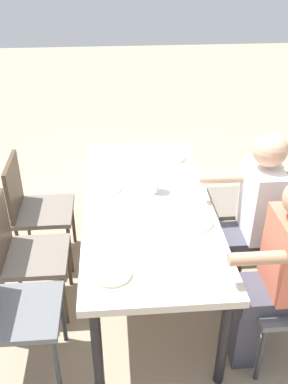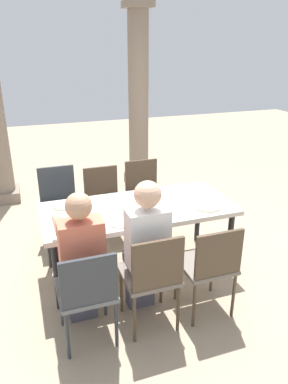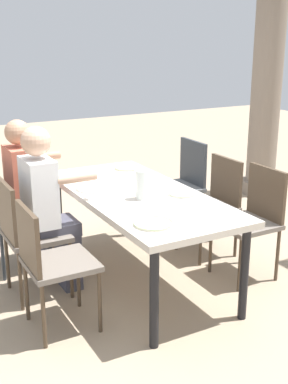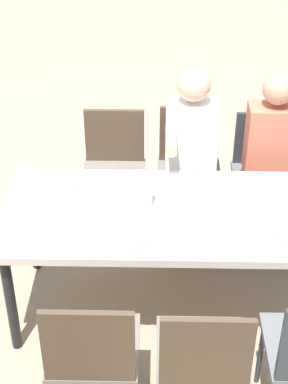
{
  "view_description": "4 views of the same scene",
  "coord_description": "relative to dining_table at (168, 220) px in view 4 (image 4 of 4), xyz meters",
  "views": [
    {
      "loc": [
        -2.45,
        0.22,
        2.32
      ],
      "look_at": [
        0.09,
        0.02,
        0.76
      ],
      "focal_mm": 40.02,
      "sensor_mm": 36.0,
      "label": 1
    },
    {
      "loc": [
        -1.03,
        -3.14,
        2.25
      ],
      "look_at": [
        0.09,
        0.08,
        0.85
      ],
      "focal_mm": 33.99,
      "sensor_mm": 36.0,
      "label": 2
    },
    {
      "loc": [
        3.27,
        -1.73,
        1.89
      ],
      "look_at": [
        0.06,
        0.02,
        0.75
      ],
      "focal_mm": 46.94,
      "sensor_mm": 36.0,
      "label": 3
    },
    {
      "loc": [
        0.08,
        2.87,
        2.8
      ],
      "look_at": [
        0.14,
        0.02,
        0.87
      ],
      "focal_mm": 58.21,
      "sensor_mm": 36.0,
      "label": 4
    }
  ],
  "objects": [
    {
      "name": "ground_plane",
      "position": [
        0.0,
        0.0,
        -0.67
      ],
      "size": [
        16.0,
        16.0,
        0.0
      ],
      "primitive_type": "plane",
      "color": "gray"
    },
    {
      "name": "diner_woman_green",
      "position": [
        -0.16,
        -0.67,
        0.03
      ],
      "size": [
        0.35,
        0.5,
        1.29
      ],
      "color": "#3F3F4C",
      "rests_on": "ground"
    },
    {
      "name": "chair_east_north",
      "position": [
        0.36,
        0.85,
        -0.15
      ],
      "size": [
        0.44,
        0.44,
        0.9
      ],
      "color": "#6A6158",
      "rests_on": "ground"
    },
    {
      "name": "chair_mid_north",
      "position": [
        -0.16,
        0.85,
        -0.17
      ],
      "size": [
        0.44,
        0.44,
        0.87
      ],
      "color": "#6A6158",
      "rests_on": "ground"
    },
    {
      "name": "spoon_1",
      "position": [
        -0.1,
        -0.27,
        0.07
      ],
      "size": [
        0.02,
        0.17,
        0.01
      ],
      "primitive_type": "cube",
      "rotation": [
        0.0,
        0.0,
        -0.05
      ],
      "color": "silver",
      "rests_on": "dining_table"
    },
    {
      "name": "water_pitcher",
      "position": [
        0.14,
        -0.04,
        0.16
      ],
      "size": [
        0.1,
        0.1,
        0.22
      ],
      "color": "white",
      "rests_on": "dining_table"
    },
    {
      "name": "diner_man_white",
      "position": [
        -0.69,
        -0.66,
        0.01
      ],
      "size": [
        0.35,
        0.49,
        1.26
      ],
      "color": "#3F3F4C",
      "rests_on": "ground"
    },
    {
      "name": "spoon_0",
      "position": [
        -0.55,
        0.26,
        0.07
      ],
      "size": [
        0.03,
        0.17,
        0.01
      ],
      "primitive_type": "cube",
      "rotation": [
        0.0,
        0.0,
        0.1
      ],
      "color": "silver",
      "rests_on": "dining_table"
    },
    {
      "name": "plate_2",
      "position": [
        0.21,
        0.27,
        0.07
      ],
      "size": [
        0.21,
        0.21,
        0.02
      ],
      "color": "white",
      "rests_on": "dining_table"
    },
    {
      "name": "spoon_2",
      "position": [
        0.36,
        0.27,
        0.07
      ],
      "size": [
        0.03,
        0.17,
        0.01
      ],
      "primitive_type": "cube",
      "rotation": [
        0.0,
        0.0,
        -0.11
      ],
      "color": "silver",
      "rests_on": "dining_table"
    },
    {
      "name": "plate_3",
      "position": [
        0.65,
        -0.24,
        0.07
      ],
      "size": [
        0.26,
        0.26,
        0.02
      ],
      "color": "silver",
      "rests_on": "dining_table"
    },
    {
      "name": "fork_3",
      "position": [
        0.5,
        -0.24,
        0.07
      ],
      "size": [
        0.03,
        0.17,
        0.01
      ],
      "primitive_type": "cube",
      "rotation": [
        0.0,
        0.0,
        0.05
      ],
      "color": "silver",
      "rests_on": "dining_table"
    },
    {
      "name": "plate_1",
      "position": [
        -0.25,
        -0.27,
        0.07
      ],
      "size": [
        0.26,
        0.26,
        0.02
      ],
      "color": "white",
      "rests_on": "dining_table"
    },
    {
      "name": "chair_mid_south",
      "position": [
        -0.16,
        -0.85,
        -0.14
      ],
      "size": [
        0.44,
        0.44,
        0.91
      ],
      "color": "#6A6158",
      "rests_on": "ground"
    },
    {
      "name": "fork_1",
      "position": [
        -0.4,
        -0.27,
        0.07
      ],
      "size": [
        0.03,
        0.17,
        0.01
      ],
      "primitive_type": "cube",
      "rotation": [
        0.0,
        0.0,
        -0.11
      ],
      "color": "silver",
      "rests_on": "dining_table"
    },
    {
      "name": "spoon_3",
      "position": [
        0.8,
        -0.24,
        0.07
      ],
      "size": [
        0.02,
        0.17,
        0.01
      ],
      "primitive_type": "cube",
      "rotation": [
        0.0,
        0.0,
        0.03
      ],
      "color": "silver",
      "rests_on": "dining_table"
    },
    {
      "name": "dining_table",
      "position": [
        0.0,
        0.0,
        0.0
      ],
      "size": [
        1.91,
        0.87,
        0.73
      ],
      "color": "beige",
      "rests_on": "ground"
    },
    {
      "name": "chair_west_south",
      "position": [
        -0.69,
        -0.85,
        -0.16
      ],
      "size": [
        0.44,
        0.44,
        0.87
      ],
      "color": "#5B5E61",
      "rests_on": "ground"
    },
    {
      "name": "chair_east_south",
      "position": [
        0.36,
        -0.85,
        -0.15
      ],
      "size": [
        0.44,
        0.44,
        0.88
      ],
      "color": "#6A6158",
      "rests_on": "ground"
    },
    {
      "name": "fork_2",
      "position": [
        0.06,
        0.27,
        0.07
      ],
      "size": [
        0.02,
        0.17,
        0.01
      ],
      "primitive_type": "cube",
      "rotation": [
        0.0,
        0.0,
        0.03
      ],
      "color": "silver",
      "rests_on": "dining_table"
    }
  ]
}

